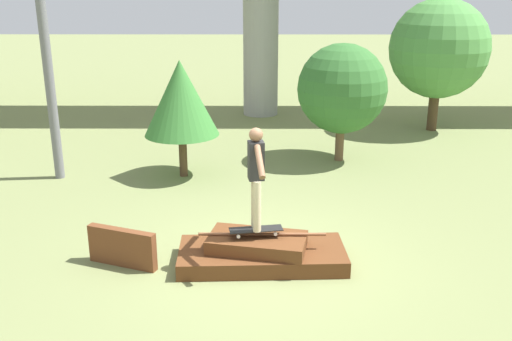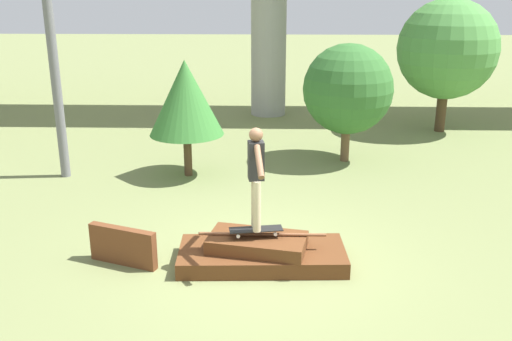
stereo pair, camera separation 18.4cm
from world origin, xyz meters
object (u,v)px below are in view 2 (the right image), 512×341
object	(u,v)px
skater	(256,172)
tree_behind_right	(186,98)
skateboard	(256,230)
tree_behind_left	(448,49)
tree_mid_back	(348,89)

from	to	relation	value
skater	tree_behind_right	size ratio (longest dim) A/B	0.61
skateboard	skater	size ratio (longest dim) A/B	0.53
tree_behind_left	skateboard	bearing A→B (deg)	-121.17
tree_behind_left	tree_mid_back	bearing A→B (deg)	-136.09
tree_behind_left	tree_mid_back	xyz separation A→B (m)	(-3.07, -2.96, -0.59)
tree_mid_back	skater	bearing A→B (deg)	-110.11
skateboard	tree_mid_back	bearing A→B (deg)	69.89
skateboard	tree_behind_right	size ratio (longest dim) A/B	0.32
skateboard	tree_behind_left	size ratio (longest dim) A/B	0.22
skateboard	tree_behind_left	world-z (taller)	tree_behind_left
skateboard	tree_mid_back	distance (m)	5.84
skateboard	tree_mid_back	xyz separation A→B (m)	(1.97, 5.37, 1.15)
skateboard	tree_behind_left	distance (m)	9.89
skater	skateboard	bearing A→B (deg)	180.00
skater	tree_mid_back	world-z (taller)	tree_mid_back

